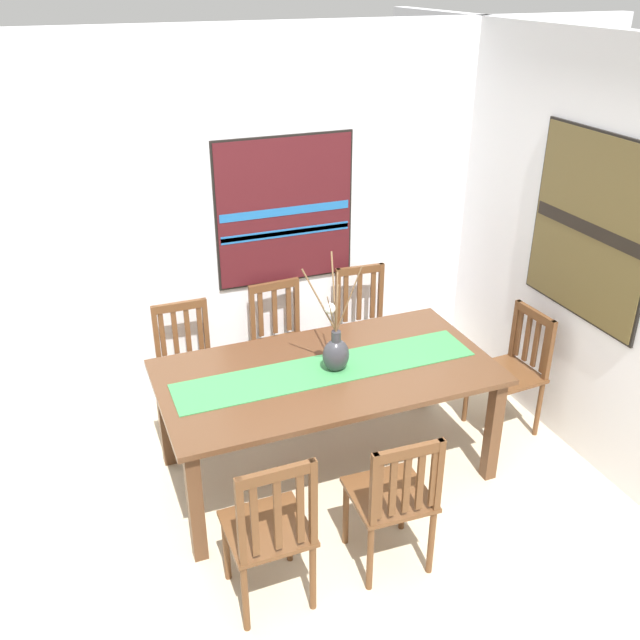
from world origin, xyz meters
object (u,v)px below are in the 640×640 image
Objects in this scene: centerpiece_vase at (336,350)px; painting_on_side_wall at (591,228)px; chair_1 at (187,363)px; dining_table at (327,382)px; chair_4 at (365,327)px; chair_2 at (394,497)px; chair_3 at (270,530)px; chair_0 at (282,342)px; chair_5 at (513,369)px; painting_on_back_wall at (285,211)px.

centerpiece_vase is 1.77m from painting_on_side_wall.
dining_table is at bearing -52.30° from chair_1.
chair_2 is at bearing -110.15° from chair_4.
chair_3 reaches higher than dining_table.
chair_0 is at bearing 69.58° from chair_3.
chair_5 is at bearing -23.85° from chair_1.
chair_4 is at bearing -2.05° from chair_0.
painting_on_side_wall reaches higher than chair_5.
dining_table is at bearing -126.86° from chair_4.
chair_3 is 2.45m from painting_on_back_wall.
chair_2 is 1.65m from chair_5.
chair_3 reaches higher than chair_4.
chair_1 is at bearing 91.11° from chair_3.
chair_4 is at bearing 53.34° from chair_3.
chair_4 is (1.37, 1.84, -0.01)m from chair_3.
chair_1 is 0.75× the size of painting_on_side_wall.
chair_3 is at bearing -129.06° from centerpiece_vase.
painting_on_side_wall is at bearing -43.04° from painting_on_back_wall.
centerpiece_vase is at bearing 172.81° from painting_on_side_wall.
chair_0 is 1.86m from chair_2.
painting_on_side_wall reaches higher than chair_2.
chair_3 is at bearing -126.66° from chair_4.
centerpiece_vase reaches higher than chair_0.
painting_on_side_wall is at bearing -7.79° from dining_table.
painting_on_back_wall is (0.86, 0.28, 0.94)m from chair_1.
painting_on_back_wall is at bearing 18.13° from chair_1.
chair_0 is 0.98m from painting_on_back_wall.
chair_0 is 0.95× the size of chair_3.
chair_5 is at bearing -44.00° from painting_on_back_wall.
painting_on_side_wall is at bearing 16.17° from chair_3.
chair_5 reaches higher than chair_2.
painting_on_side_wall is (1.66, -1.18, 1.08)m from chair_0.
chair_3 is at bearing -156.83° from chair_5.
centerpiece_vase is at bearing -27.10° from dining_table.
chair_2 is 0.69m from chair_3.
chair_3 reaches higher than chair_0.
chair_5 is at bearing 141.91° from painting_on_side_wall.
painting_on_back_wall reaches higher than chair_2.
painting_on_side_wall reaches higher than chair_3.
chair_0 is at bearing -117.71° from painting_on_back_wall.
painting_on_back_wall is at bearing 68.69° from chair_3.
chair_4 is (1.40, 0.01, 0.01)m from chair_1.
chair_1 is 2.86m from painting_on_side_wall.
dining_table is 2.30× the size of chair_2.
dining_table is 1.76× the size of painting_on_side_wall.
chair_5 reaches higher than dining_table.
dining_table is at bearing 53.54° from chair_3.
chair_3 is at bearing 179.96° from chair_2.
centerpiece_vase is at bearing 88.31° from chair_2.
centerpiece_vase reaches higher than chair_4.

